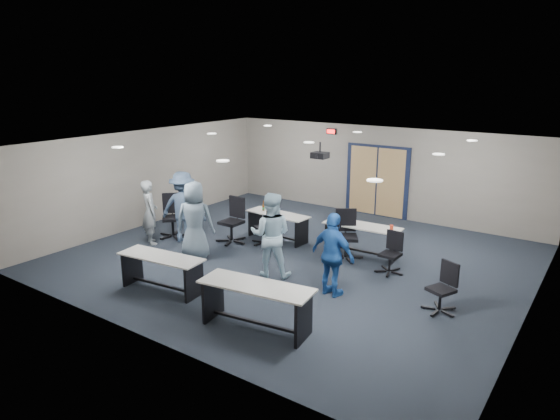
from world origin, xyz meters
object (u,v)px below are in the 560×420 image
Objects in this scene: table_back_right at (362,235)px; person_gray at (150,212)px; chair_back_b at (264,226)px; table_front_right at (256,299)px; person_plaid at (195,220)px; person_back at (183,207)px; chair_loose_left at (172,216)px; chair_back_c at (346,235)px; chair_back_d at (390,253)px; person_navy at (333,255)px; table_back_left at (277,221)px; chair_back_a at (231,221)px; table_front_left at (162,267)px; person_lightblue at (271,235)px; chair_loose_right at (441,288)px.

person_gray reaches higher than table_back_right.
chair_back_b is at bearing -117.30° from person_gray.
table_back_right reaches higher than table_front_right.
person_plaid is 1.00× the size of person_back.
chair_loose_left is at bearing -52.91° from person_plaid.
person_gray reaches higher than table_front_right.
chair_back_d is at bearing -42.45° from chair_back_c.
table_back_right is 1.11× the size of person_navy.
person_plaid reaches higher than table_front_right.
chair_back_c reaches higher than table_back_right.
person_plaid is at bearing 141.98° from table_front_right.
table_back_left is 1.06× the size of person_navy.
table_back_right is 1.60× the size of chair_back_a.
chair_back_c reaches higher than chair_loose_left.
chair_back_d is (4.15, 0.39, -0.12)m from chair_back_a.
chair_back_c is at bearing 176.55° from person_back.
person_gray is at bearing -144.20° from chair_loose_left.
chair_back_a is (-3.25, 3.21, 0.03)m from table_front_right.
chair_loose_left is 0.70m from person_gray.
table_front_left is at bearing 106.54° from person_back.
chair_back_a is 1.00× the size of chair_back_c.
table_back_left is 0.95× the size of table_back_right.
person_navy is (-0.49, -1.69, 0.38)m from chair_back_d.
chair_loose_right is at bearing 161.14° from person_lightblue.
chair_loose_right is 7.28m from person_gray.
chair_back_a is at bearing -170.84° from chair_back_d.
person_navy reaches higher than chair_loose_right.
person_lightblue is 1.09× the size of person_navy.
table_front_left is 1.98× the size of chair_loose_right.
table_back_left is at bearing -14.37° from chair_loose_left.
chair_back_d is 0.56× the size of person_gray.
chair_back_a is at bearing -116.36° from person_plaid.
chair_back_c reaches higher than table_front_right.
person_plaid is (-0.81, -2.18, 0.43)m from table_back_left.
chair_back_a is (-0.76, 3.04, 0.08)m from table_front_left.
chair_loose_right is 0.51× the size of person_plaid.
person_plaid reaches higher than person_gray.
person_back is (-6.68, 0.17, 0.45)m from chair_loose_right.
person_lightblue reaches higher than chair_back_d.
person_gray is 0.90× the size of person_back.
chair_back_c is at bearing 176.23° from chair_loose_right.
table_front_right is 1.12× the size of person_back.
table_back_left is 3.35m from chair_back_d.
chair_back_d reaches higher than table_front_right.
table_back_right is at bearing 83.54° from table_front_right.
chair_back_c is 3.00m from chair_loose_right.
person_back is (0.48, -0.06, 0.34)m from chair_loose_left.
chair_back_d reaches higher than table_back_right.
chair_back_c is at bearing -174.32° from person_plaid.
person_back is at bearing -34.92° from person_lightblue.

